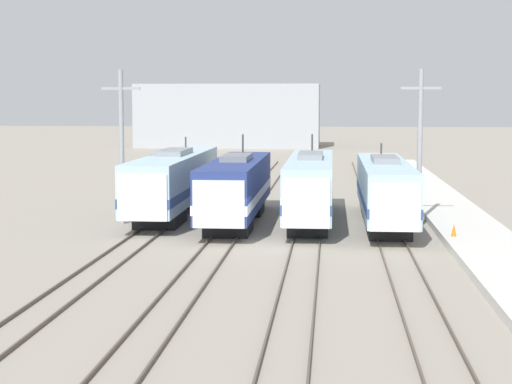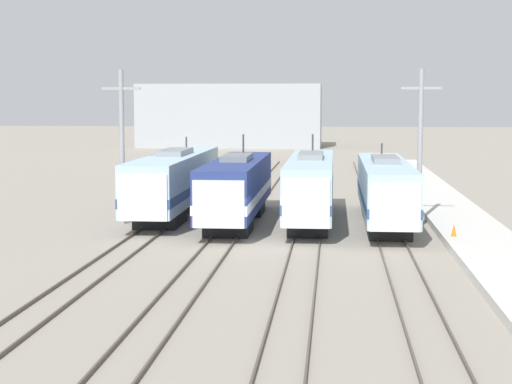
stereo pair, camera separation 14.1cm
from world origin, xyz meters
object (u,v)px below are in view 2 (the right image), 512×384
Objects in this scene: catenary_tower_left at (122,143)px; locomotive_far_left at (174,182)px; traffic_cone at (454,230)px; locomotive_far_right at (385,190)px; locomotive_center_left at (236,189)px; locomotive_center_right at (310,187)px; catenary_tower_right at (420,145)px.

locomotive_far_left is at bearing 58.72° from catenary_tower_left.
catenary_tower_left is at bearing -121.28° from locomotive_far_left.
traffic_cone is at bearing -30.22° from locomotive_far_left.
locomotive_far_left is 14.10m from locomotive_far_right.
locomotive_far_right is (9.12, 0.17, -0.03)m from locomotive_center_left.
locomotive_center_left is 9.12m from locomotive_far_right.
catenary_tower_left is at bearing -173.65° from locomotive_center_right.
locomotive_far_left is 1.09× the size of locomotive_far_right.
locomotive_far_right is 16.37m from catenary_tower_left.
locomotive_center_right is 1.00× the size of locomotive_far_right.
locomotive_far_right is (13.67, -3.44, -0.08)m from locomotive_far_left.
traffic_cone is (3.27, -6.43, -1.41)m from locomotive_far_right.
locomotive_far_right is at bearing 2.08° from catenary_tower_left.
locomotive_center_right is (9.12, -2.73, -0.00)m from locomotive_far_left.
locomotive_center_right is 11.95m from catenary_tower_left.
catenary_tower_right is at bearing -2.15° from locomotive_center_left.
locomotive_center_left is 7.54m from catenary_tower_left.
locomotive_center_right is at bearing 10.79° from locomotive_center_left.
locomotive_far_right is at bearing 116.94° from traffic_cone.
locomotive_center_right reaches higher than locomotive_far_left.
catenary_tower_left reaches higher than locomotive_center_left.
locomotive_center_left reaches higher than locomotive_center_right.
locomotive_far_left is 19.66m from traffic_cone.
catenary_tower_left is at bearing -177.92° from locomotive_far_right.
locomotive_far_right is 7.35m from traffic_cone.
catenary_tower_left is (-11.56, -1.29, 2.73)m from locomotive_center_right.
locomotive_center_left is 4.64m from locomotive_center_right.
locomotive_center_left is 0.94× the size of locomotive_far_right.
catenary_tower_left is at bearing 180.00° from catenary_tower_right.
locomotive_center_right is 1.93× the size of catenary_tower_left.
locomotive_center_left is 13.95m from traffic_cone.
locomotive_far_left is 2.10× the size of catenary_tower_left.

